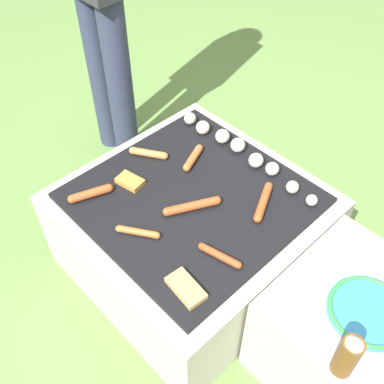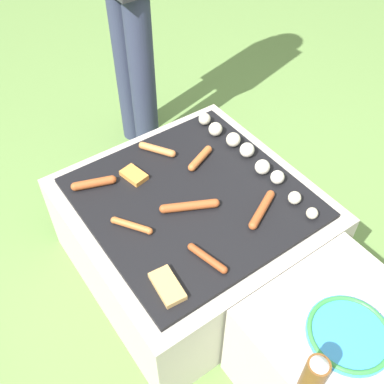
% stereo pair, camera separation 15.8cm
% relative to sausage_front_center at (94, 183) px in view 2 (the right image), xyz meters
% --- Properties ---
extents(ground_plane, '(14.00, 14.00, 0.00)m').
position_rel_sausage_front_center_xyz_m(ground_plane, '(0.25, 0.26, -0.41)').
color(ground_plane, '#608442').
extents(grill, '(0.83, 0.83, 0.40)m').
position_rel_sausage_front_center_xyz_m(grill, '(0.25, 0.26, -0.22)').
color(grill, '#B2AA9E').
rests_on(grill, ground_plane).
extents(side_ledge, '(0.51, 0.50, 0.40)m').
position_rel_sausage_front_center_xyz_m(side_ledge, '(0.92, 0.33, -0.22)').
color(side_ledge, '#B2AA9E').
rests_on(side_ledge, ground_plane).
extents(sausage_front_center, '(0.08, 0.16, 0.03)m').
position_rel_sausage_front_center_xyz_m(sausage_front_center, '(0.00, 0.00, 0.00)').
color(sausage_front_center, '#A34C23').
rests_on(sausage_front_center, grill).
extents(sausage_front_left, '(0.11, 0.19, 0.03)m').
position_rel_sausage_front_center_xyz_m(sausage_front_left, '(0.29, 0.22, -0.00)').
color(sausage_front_left, '#A34C23').
rests_on(sausage_front_left, grill).
extents(sausage_back_center, '(0.08, 0.14, 0.03)m').
position_rel_sausage_front_center_xyz_m(sausage_back_center, '(0.11, 0.39, -0.00)').
color(sausage_back_center, '#B7602D').
rests_on(sausage_back_center, grill).
extents(sausage_mid_right, '(0.15, 0.06, 0.02)m').
position_rel_sausage_front_center_xyz_m(sausage_mid_right, '(0.50, 0.14, -0.00)').
color(sausage_mid_right, '#93421E').
rests_on(sausage_mid_right, grill).
extents(sausage_back_right, '(0.14, 0.10, 0.03)m').
position_rel_sausage_front_center_xyz_m(sausage_back_right, '(-0.02, 0.29, -0.00)').
color(sausage_back_right, '#C6753D').
rests_on(sausage_back_right, grill).
extents(sausage_back_left, '(0.10, 0.17, 0.03)m').
position_rel_sausage_front_center_xyz_m(sausage_back_left, '(0.45, 0.41, -0.00)').
color(sausage_back_left, '#A34C23').
rests_on(sausage_back_left, grill).
extents(sausage_mid_left, '(0.13, 0.10, 0.02)m').
position_rel_sausage_front_center_xyz_m(sausage_mid_left, '(0.25, 0.01, -0.00)').
color(sausage_mid_left, '#B7602D').
rests_on(sausage_mid_left, grill).
extents(bread_slice_left, '(0.13, 0.08, 0.02)m').
position_rel_sausage_front_center_xyz_m(bread_slice_left, '(0.51, -0.02, -0.01)').
color(bread_slice_left, tan).
rests_on(bread_slice_left, grill).
extents(bread_slice_center, '(0.11, 0.08, 0.02)m').
position_rel_sausage_front_center_xyz_m(bread_slice_center, '(0.04, 0.14, -0.01)').
color(bread_slice_center, '#D18438').
rests_on(bread_slice_center, grill).
extents(mushroom_row, '(0.67, 0.08, 0.06)m').
position_rel_sausage_front_center_xyz_m(mushroom_row, '(0.21, 0.55, 0.01)').
color(mushroom_row, beige).
rests_on(mushroom_row, grill).
extents(plate_colorful, '(0.24, 0.24, 0.02)m').
position_rel_sausage_front_center_xyz_m(plate_colorful, '(0.92, 0.31, -0.01)').
color(plate_colorful, '#338CCC').
rests_on(plate_colorful, side_ledge).
extents(condiment_bottle, '(0.06, 0.06, 0.17)m').
position_rel_sausage_front_center_xyz_m(condiment_bottle, '(0.96, 0.12, 0.07)').
color(condiment_bottle, brown).
rests_on(condiment_bottle, side_ledge).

